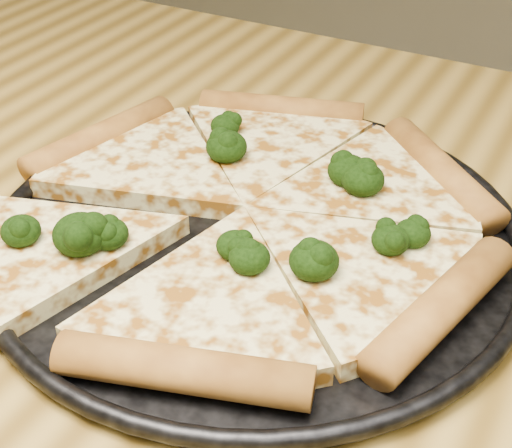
% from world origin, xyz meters
% --- Properties ---
extents(dining_table, '(1.20, 0.90, 0.75)m').
position_xyz_m(dining_table, '(0.00, 0.00, 0.66)').
color(dining_table, olive).
rests_on(dining_table, ground).
extents(pizza_pan, '(0.37, 0.37, 0.02)m').
position_xyz_m(pizza_pan, '(-0.01, 0.07, 0.76)').
color(pizza_pan, black).
rests_on(pizza_pan, dining_table).
extents(pizza, '(0.38, 0.39, 0.03)m').
position_xyz_m(pizza, '(-0.03, 0.08, 0.77)').
color(pizza, '#EDE091').
rests_on(pizza, pizza_pan).
extents(broccoli_florets, '(0.25, 0.21, 0.03)m').
position_xyz_m(broccoli_florets, '(-0.02, 0.07, 0.78)').
color(broccoli_florets, black).
rests_on(broccoli_florets, pizza).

